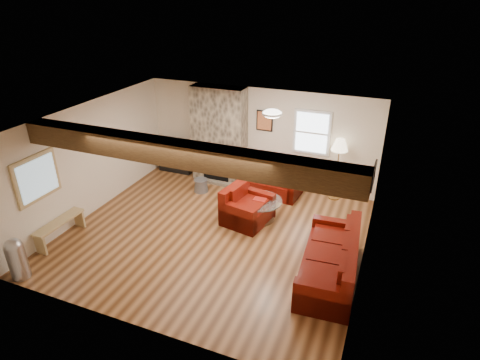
% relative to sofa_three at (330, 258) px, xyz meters
% --- Properties ---
extents(room, '(8.00, 8.00, 8.00)m').
position_rel_sofa_three_xyz_m(room, '(-2.48, 0.50, 0.83)').
color(room, '#532F16').
rests_on(room, ground).
extents(floor, '(6.00, 6.00, 0.00)m').
position_rel_sofa_three_xyz_m(floor, '(-2.48, 0.50, -0.42)').
color(floor, '#532F16').
rests_on(floor, ground).
extents(oak_beam, '(6.00, 0.36, 0.38)m').
position_rel_sofa_three_xyz_m(oak_beam, '(-2.48, -0.75, 1.89)').
color(oak_beam, black).
rests_on(oak_beam, room).
extents(chimney_breast, '(1.40, 0.67, 2.50)m').
position_rel_sofa_three_xyz_m(chimney_breast, '(-3.48, 2.99, 0.80)').
color(chimney_breast, '#3B352E').
rests_on(chimney_breast, floor).
extents(back_window, '(0.90, 0.08, 1.10)m').
position_rel_sofa_three_xyz_m(back_window, '(-1.13, 3.21, 1.13)').
color(back_window, silver).
rests_on(back_window, room).
extents(hatch_window, '(0.08, 1.00, 0.90)m').
position_rel_sofa_three_xyz_m(hatch_window, '(-5.44, -1.00, 1.03)').
color(hatch_window, tan).
rests_on(hatch_window, room).
extents(ceiling_dome, '(0.40, 0.40, 0.18)m').
position_rel_sofa_three_xyz_m(ceiling_dome, '(-1.58, 1.40, 2.02)').
color(ceiling_dome, beige).
rests_on(ceiling_dome, room).
extents(artwork_back, '(0.42, 0.06, 0.52)m').
position_rel_sofa_three_xyz_m(artwork_back, '(-2.33, 3.21, 1.28)').
color(artwork_back, black).
rests_on(artwork_back, room).
extents(artwork_right, '(0.06, 0.55, 0.42)m').
position_rel_sofa_three_xyz_m(artwork_right, '(0.48, 0.80, 1.33)').
color(artwork_right, black).
rests_on(artwork_right, room).
extents(sofa_three, '(1.05, 2.22, 0.84)m').
position_rel_sofa_three_xyz_m(sofa_three, '(0.00, 0.00, 0.00)').
color(sofa_three, '#420904').
rests_on(sofa_three, floor).
extents(loveseat, '(1.49, 0.93, 0.76)m').
position_rel_sofa_three_xyz_m(loveseat, '(-1.94, 2.73, -0.04)').
color(loveseat, '#420904').
rests_on(loveseat, floor).
extents(armchair_red, '(1.05, 1.15, 0.81)m').
position_rel_sofa_three_xyz_m(armchair_red, '(-2.01, 1.23, -0.01)').
color(armchair_red, '#420904').
rests_on(armchair_red, floor).
extents(coffee_table, '(0.99, 0.99, 0.52)m').
position_rel_sofa_three_xyz_m(coffee_table, '(-1.79, 1.40, -0.18)').
color(coffee_table, '#452A16').
rests_on(coffee_table, floor).
extents(tv_cabinet, '(0.94, 0.38, 0.47)m').
position_rel_sofa_three_xyz_m(tv_cabinet, '(-4.84, 3.03, -0.18)').
color(tv_cabinet, black).
rests_on(tv_cabinet, floor).
extents(television, '(0.78, 0.10, 0.45)m').
position_rel_sofa_three_xyz_m(television, '(-4.84, 3.03, 0.28)').
color(television, black).
rests_on(television, tv_cabinet).
extents(floor_lamp, '(0.39, 0.39, 1.54)m').
position_rel_sofa_three_xyz_m(floor_lamp, '(-0.42, 3.04, 0.90)').
color(floor_lamp, '#AD8648').
rests_on(floor_lamp, floor).
extents(pine_bench, '(0.27, 1.16, 0.44)m').
position_rel_sofa_three_xyz_m(pine_bench, '(-5.31, -0.86, -0.20)').
color(pine_bench, tan).
rests_on(pine_bench, floor).
extents(pedal_bin, '(0.38, 0.38, 0.81)m').
position_rel_sofa_three_xyz_m(pedal_bin, '(-5.12, -2.05, -0.01)').
color(pedal_bin, '#A5A5AA').
rests_on(pedal_bin, floor).
extents(coal_bucket, '(0.37, 0.37, 0.34)m').
position_rel_sofa_three_xyz_m(coal_bucket, '(-3.62, 2.14, -0.25)').
color(coal_bucket, slate).
rests_on(coal_bucket, floor).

